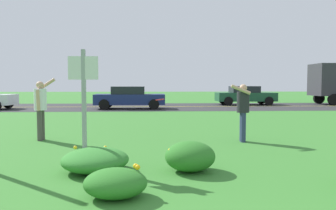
{
  "coord_description": "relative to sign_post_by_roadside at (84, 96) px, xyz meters",
  "views": [
    {
      "loc": [
        0.04,
        -1.08,
        1.58
      ],
      "look_at": [
        0.54,
        8.15,
        1.01
      ],
      "focal_mm": 35.37,
      "sensor_mm": 36.0,
      "label": 1
    }
  ],
  "objects": [
    {
      "name": "ground_plane",
      "position": [
        1.22,
        5.93,
        -1.37
      ],
      "size": [
        120.0,
        120.0,
        0.0
      ],
      "primitive_type": "plane",
      "color": "#387A2D"
    },
    {
      "name": "highway_strip",
      "position": [
        1.22,
        17.14,
        -1.37
      ],
      "size": [
        120.0,
        8.38,
        0.01
      ],
      "primitive_type": "cube",
      "color": "#2D2D30",
      "rests_on": "ground"
    },
    {
      "name": "highway_center_stripe",
      "position": [
        1.22,
        17.14,
        -1.36
      ],
      "size": [
        120.0,
        0.16,
        0.0
      ],
      "primitive_type": "cube",
      "color": "yellow",
      "rests_on": "ground"
    },
    {
      "name": "daylily_clump_front_left",
      "position": [
        0.77,
        -1.79,
        -1.16
      ],
      "size": [
        0.89,
        0.77,
        0.46
      ],
      "color": "#2D7526",
      "rests_on": "ground"
    },
    {
      "name": "daylily_clump_front_center",
      "position": [
        0.26,
        -0.35,
        -1.16
      ],
      "size": [
        1.22,
        1.27,
        0.44
      ],
      "color": "#337F2D",
      "rests_on": "ground"
    },
    {
      "name": "daylily_clump_front_right",
      "position": [
        1.99,
        -0.44,
        -1.09
      ],
      "size": [
        0.92,
        0.88,
        0.55
      ],
      "color": "#2D7526",
      "rests_on": "ground"
    },
    {
      "name": "sign_post_by_roadside",
      "position": [
        0.0,
        0.0,
        0.0
      ],
      "size": [
        0.56,
        0.1,
        2.25
      ],
      "color": "#93969B",
      "rests_on": "ground"
    },
    {
      "name": "person_thrower_white_shirt",
      "position": [
        -1.83,
        3.13,
        -0.36
      ],
      "size": [
        0.56,
        0.51,
        1.77
      ],
      "color": "silver",
      "rests_on": "ground"
    },
    {
      "name": "person_catcher_dark_shirt",
      "position": [
        3.81,
        2.59,
        -0.42
      ],
      "size": [
        0.56,
        0.5,
        1.59
      ],
      "color": "#232328",
      "rests_on": "ground"
    },
    {
      "name": "frisbee_red",
      "position": [
        1.54,
        3.0,
        -0.22
      ],
      "size": [
        0.25,
        0.25,
        0.06
      ],
      "color": "red"
    },
    {
      "name": "car_navy_center_right",
      "position": [
        -0.08,
        15.25,
        -0.63
      ],
      "size": [
        4.5,
        2.0,
        1.45
      ],
      "color": "navy",
      "rests_on": "ground"
    },
    {
      "name": "car_dark_green_rightmost",
      "position": [
        8.66,
        19.02,
        -0.63
      ],
      "size": [
        4.5,
        2.0,
        1.45
      ],
      "color": "#194C2D",
      "rests_on": "ground"
    }
  ]
}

